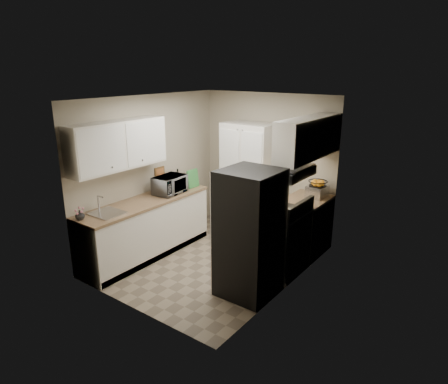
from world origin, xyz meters
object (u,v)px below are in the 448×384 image
(refrigerator, at_px, (250,234))
(electric_range, at_px, (281,240))
(microwave, at_px, (170,185))
(pantry_cabinet, at_px, (249,180))
(wine_bottle, at_px, (178,179))
(toaster_oven, at_px, (317,191))

(refrigerator, bearing_deg, electric_range, 87.52)
(electric_range, relative_size, microwave, 2.12)
(electric_range, bearing_deg, pantry_cabinet, 141.78)
(electric_range, relative_size, refrigerator, 0.66)
(wine_bottle, bearing_deg, microwave, -67.67)
(electric_range, distance_m, toaster_oven, 1.10)
(microwave, bearing_deg, wine_bottle, 17.57)
(pantry_cabinet, relative_size, wine_bottle, 6.80)
(electric_range, xyz_separation_m, refrigerator, (-0.03, -0.80, 0.37))
(pantry_cabinet, height_order, microwave, pantry_cabinet)
(pantry_cabinet, xyz_separation_m, refrigerator, (1.14, -1.73, -0.15))
(electric_range, xyz_separation_m, wine_bottle, (-2.06, 0.04, 0.59))
(microwave, distance_m, wine_bottle, 0.37)
(pantry_cabinet, xyz_separation_m, toaster_oven, (1.29, 0.02, 0.02))
(wine_bottle, distance_m, toaster_oven, 2.35)
(pantry_cabinet, height_order, wine_bottle, pantry_cabinet)
(pantry_cabinet, distance_m, toaster_oven, 1.29)
(refrigerator, bearing_deg, wine_bottle, 157.52)
(refrigerator, height_order, toaster_oven, refrigerator)
(pantry_cabinet, xyz_separation_m, microwave, (-0.74, -1.23, 0.07))
(refrigerator, distance_m, toaster_oven, 1.76)
(electric_range, distance_m, refrigerator, 0.88)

